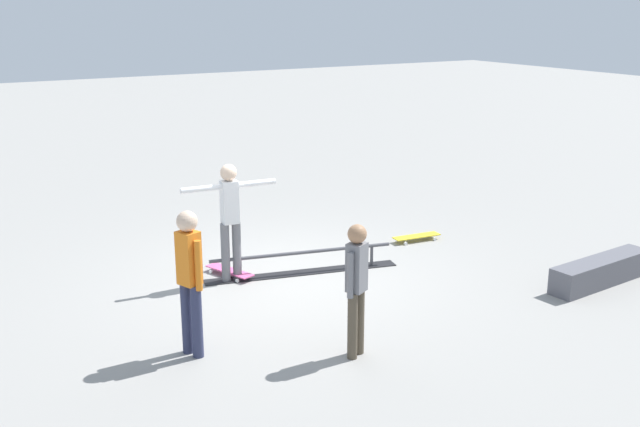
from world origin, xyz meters
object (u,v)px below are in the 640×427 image
object	(u,v)px
skate_ledge	(601,271)
bystander_grey_shirt	(356,283)
grind_rail	(302,264)
skateboard_main	(230,271)
bystander_orange_shirt	(190,275)
skater_main	(230,214)
loose_skateboard_yellow	(417,237)

from	to	relation	value
skate_ledge	bystander_grey_shirt	xyz separation A→B (m)	(4.06, 0.12, 0.66)
grind_rail	bystander_grey_shirt	xyz separation A→B (m)	(0.76, 2.56, 0.70)
skateboard_main	bystander_orange_shirt	size ratio (longest dim) A/B	0.51
skateboard_main	bystander_grey_shirt	xyz separation A→B (m)	(-0.18, 2.97, 0.77)
skate_ledge	skater_main	distance (m)	5.10
skater_main	loose_skateboard_yellow	xyz separation A→B (m)	(-3.30, -0.13, -0.88)
skate_ledge	loose_skateboard_yellow	world-z (taller)	skate_ledge
grind_rail	skateboard_main	size ratio (longest dim) A/B	3.38
skateboard_main	bystander_orange_shirt	distance (m)	2.59
bystander_orange_shirt	bystander_grey_shirt	distance (m)	1.77
bystander_orange_shirt	bystander_grey_shirt	bearing A→B (deg)	38.62
grind_rail	skate_ledge	size ratio (longest dim) A/B	1.55
grind_rail	loose_skateboard_yellow	distance (m)	2.34
skateboard_main	skater_main	bearing A→B (deg)	-32.58
grind_rail	skater_main	size ratio (longest dim) A/B	1.69
grind_rail	bystander_orange_shirt	world-z (taller)	bystander_orange_shirt
bystander_grey_shirt	skateboard_main	bearing A→B (deg)	-114.04
skater_main	bystander_orange_shirt	xyz separation A→B (m)	(1.29, 1.87, -0.03)
skater_main	loose_skateboard_yellow	distance (m)	3.41
skate_ledge	skateboard_main	world-z (taller)	skate_ledge
skateboard_main	loose_skateboard_yellow	bearing A→B (deg)	70.43
skater_main	skateboard_main	xyz separation A→B (m)	(-0.04, -0.18, -0.88)
skater_main	loose_skateboard_yellow	world-z (taller)	skater_main
skate_ledge	skater_main	size ratio (longest dim) A/B	1.09
bystander_orange_shirt	bystander_grey_shirt	size ratio (longest dim) A/B	1.09
skater_main	loose_skateboard_yellow	size ratio (longest dim) A/B	2.01
skater_main	bystander_orange_shirt	distance (m)	2.27
bystander_grey_shirt	loose_skateboard_yellow	size ratio (longest dim) A/B	1.83
skater_main	skateboard_main	size ratio (longest dim) A/B	2.00
grind_rail	bystander_grey_shirt	distance (m)	2.76
skater_main	bystander_grey_shirt	distance (m)	2.80
bystander_orange_shirt	loose_skateboard_yellow	size ratio (longest dim) A/B	2.00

